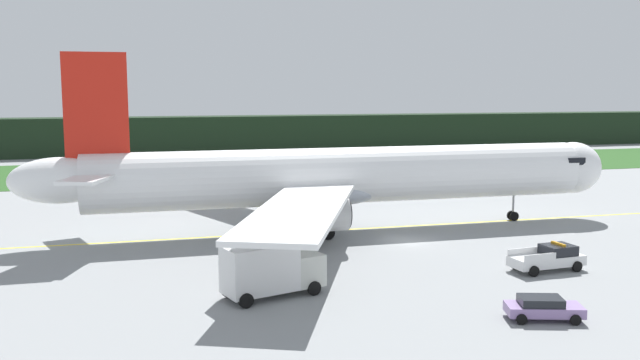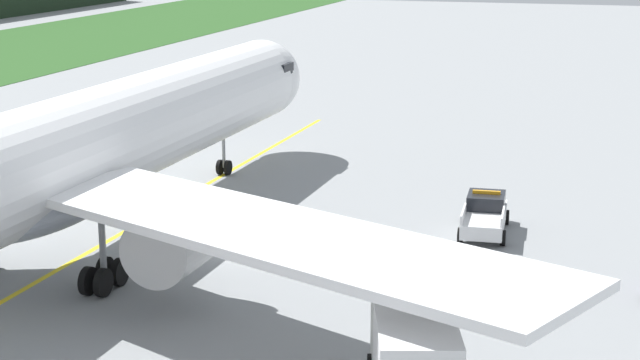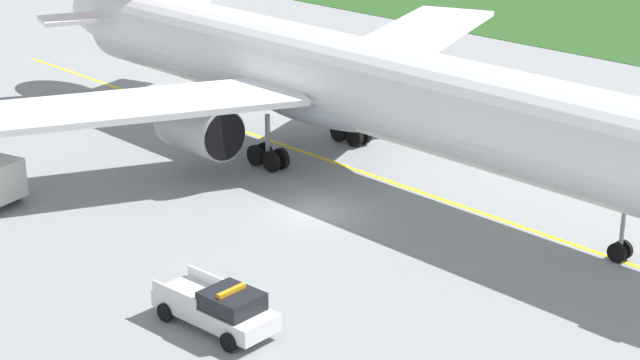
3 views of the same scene
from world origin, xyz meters
name	(u,v)px [view 3 (image 3 of 3)]	position (x,y,z in m)	size (l,w,h in m)	color
ground	(317,213)	(0.00, 0.00, 0.00)	(320.00, 320.00, 0.00)	gray
taxiway_centerline_main	(350,168)	(-3.62, 6.05, 0.00)	(72.55, 0.30, 0.01)	yellow
airliner	(341,82)	(-4.37, 6.05, 4.85)	(54.73, 47.99, 15.73)	white
ops_pickup_truck	(219,307)	(6.18, -11.13, 0.90)	(5.52, 2.62, 1.94)	silver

